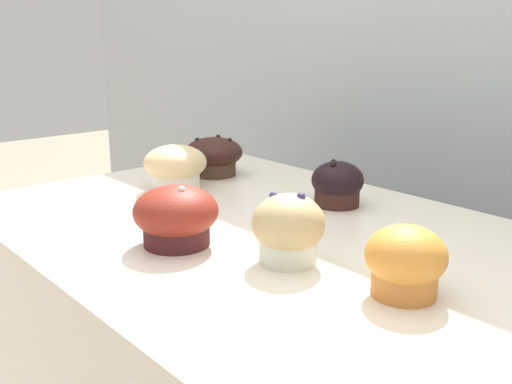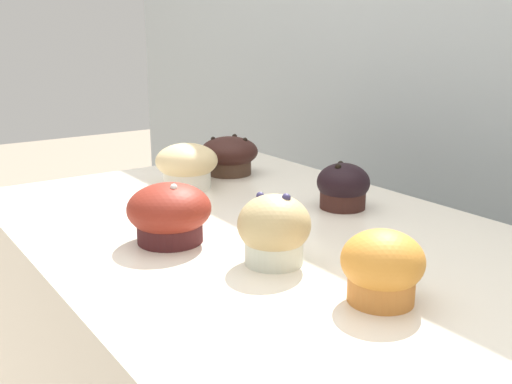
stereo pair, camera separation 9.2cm
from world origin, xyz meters
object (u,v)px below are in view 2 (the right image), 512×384
(muffin_front_left, at_px, (274,230))
(muffin_back_center, at_px, (343,187))
(muffin_front_center, at_px, (382,267))
(muffin_back_right, at_px, (169,213))
(muffin_back_left, at_px, (187,165))
(muffin_front_right, at_px, (229,155))

(muffin_front_left, bearing_deg, muffin_back_center, 118.53)
(muffin_front_center, relative_size, muffin_back_center, 1.04)
(muffin_back_right, relative_size, muffin_back_center, 1.34)
(muffin_front_left, height_order, muffin_back_center, muffin_front_left)
(muffin_back_left, distance_m, muffin_front_right, 0.13)
(muffin_front_center, height_order, muffin_back_right, muffin_back_right)
(muffin_back_right, height_order, muffin_front_right, muffin_back_right)
(muffin_back_center, bearing_deg, muffin_back_right, -93.25)
(muffin_front_left, relative_size, muffin_front_right, 0.80)
(muffin_front_center, relative_size, muffin_back_right, 0.78)
(muffin_front_center, bearing_deg, muffin_back_left, 174.03)
(muffin_front_left, xyz_separation_m, muffin_back_center, (-0.13, 0.24, -0.01))
(muffin_front_right, bearing_deg, muffin_front_left, -25.66)
(muffin_back_right, distance_m, muffin_front_right, 0.41)
(muffin_front_center, xyz_separation_m, muffin_back_left, (-0.55, 0.06, 0.00))
(muffin_back_right, bearing_deg, muffin_back_center, 86.75)
(muffin_front_left, bearing_deg, muffin_front_right, 154.34)
(muffin_front_left, distance_m, muffin_front_right, 0.49)
(muffin_back_left, height_order, muffin_back_center, muffin_back_left)
(muffin_front_center, distance_m, muffin_back_center, 0.35)
(muffin_back_left, relative_size, muffin_back_right, 0.98)
(muffin_front_right, bearing_deg, muffin_back_left, -69.49)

